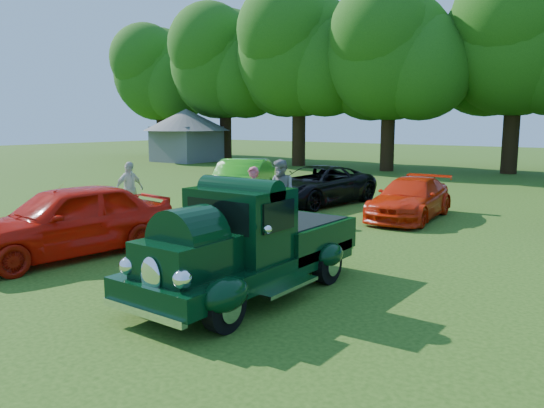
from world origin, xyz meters
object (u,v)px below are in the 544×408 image
Objects in this scene: back_car_orange at (410,199)px; gazebo at (187,129)px; back_car_black at (316,185)px; back_car_lime at (242,181)px; red_convertible at (68,220)px; spectator_grey at (281,191)px; spectator_pink at (254,199)px; hero_pickup at (249,247)px; spectator_white at (129,189)px.

back_car_orange is 0.67× the size of gazebo.
back_car_lime is at bearing -149.27° from back_car_black.
back_car_black is at bearing 94.14° from red_convertible.
spectator_grey is (0.98, -3.56, 0.24)m from back_car_black.
red_convertible is 2.70× the size of spectator_pink.
back_car_lime is 1.11× the size of back_car_orange.
gazebo reaches higher than spectator_grey.
back_car_lime is 5.26m from spectator_pink.
gazebo is at bearing 154.49° from back_car_black.
hero_pickup is 1.01× the size of red_convertible.
spectator_grey is (-3.35, 5.68, 0.12)m from hero_pickup.
back_car_lime is 4.30m from spectator_grey.
spectator_pink reaches higher than spectator_white.
back_car_black is (-4.33, 9.24, -0.12)m from hero_pickup.
spectator_white is at bearing -113.95° from back_car_black.
spectator_pink is 1.39m from spectator_grey.
spectator_pink is at bearing 78.90° from red_convertible.
red_convertible is (-4.81, -0.38, 0.00)m from hero_pickup.
gazebo is (-23.15, 21.43, 1.59)m from hero_pickup.
red_convertible is at bearing -141.59° from spectator_white.
hero_pickup reaches higher than back_car_orange.
spectator_white is at bearing 172.88° from spectator_pink.
spectator_grey reaches higher than back_car_orange.
back_car_orange is 2.48× the size of spectator_white.
back_car_lime is 4.57m from spectator_white.
gazebo reaches higher than red_convertible.
red_convertible is at bearing -175.49° from hero_pickup.
red_convertible is 28.53m from gazebo.
back_car_black is 2.67× the size of spectator_grey.
spectator_white is (-7.73, 3.65, 0.06)m from hero_pickup.
hero_pickup is at bearing -57.50° from back_car_black.
spectator_pink is at bearing 127.39° from hero_pickup.
spectator_grey is 4.83m from spectator_white.
spectator_white is (-7.24, -4.86, 0.24)m from back_car_orange.
back_car_orange is at bearing 93.28° from hero_pickup.
back_car_orange is (-0.49, 8.51, -0.19)m from hero_pickup.
back_car_black is at bearing 164.82° from back_car_orange.
back_car_orange is at bearing -22.34° from back_car_lime.
back_car_lime is at bearing 130.20° from hero_pickup.
red_convertible is 8.76m from back_car_lime.
gazebo is at bearing 137.22° from hero_pickup.
hero_pickup is at bearing -67.95° from spectator_pink.
back_car_black is at bearing 86.57° from spectator_pink.
red_convertible is at bearing -102.08° from back_car_lime.
gazebo is at bearing 137.10° from red_convertible.
back_car_black is at bearing -2.36° from back_car_lime.
back_car_black is 3.91m from back_car_orange.
back_car_orange is (6.39, 0.37, -0.16)m from back_car_lime.
back_car_lime reaches higher than back_car_black.
back_car_lime is 2.70× the size of spectator_pink.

